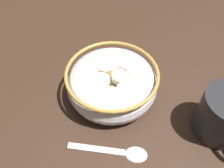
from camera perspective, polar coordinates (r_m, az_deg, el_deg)
The scene contains 3 objects.
ground_plane at distance 45.32cm, azimuth 0.00°, elevation -3.22°, with size 102.77×102.77×2.00cm, color #332116.
cereal_bowl at distance 41.87cm, azimuth 0.02°, elevation 0.32°, with size 16.23×16.23×6.22cm.
spoon at distance 38.38cm, azimuth 2.91°, elevation -16.13°, with size 6.24×12.56×0.80cm.
Camera 1 is at (26.16, -5.95, 35.52)cm, focal length 37.75 mm.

